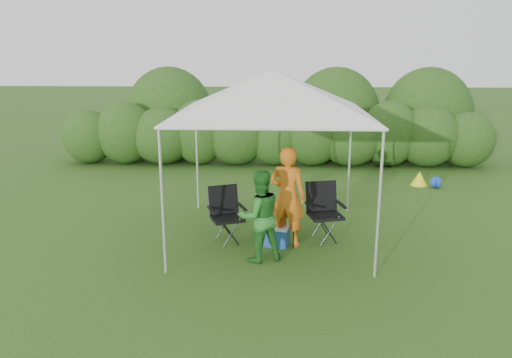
{
  "coord_description": "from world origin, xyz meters",
  "views": [
    {
      "loc": [
        0.12,
        -7.58,
        3.15
      ],
      "look_at": [
        -0.25,
        0.4,
        1.05
      ],
      "focal_mm": 35.0,
      "sensor_mm": 36.0,
      "label": 1
    }
  ],
  "objects_px": {
    "canopy": "(272,92)",
    "chair_left": "(226,210)",
    "chair_right": "(324,207)",
    "woman": "(260,216)",
    "man": "(288,196)",
    "cooler": "(277,236)"
  },
  "relations": [
    {
      "from": "canopy",
      "to": "cooler",
      "type": "height_order",
      "value": "canopy"
    },
    {
      "from": "canopy",
      "to": "man",
      "type": "bearing_deg",
      "value": -51.87
    },
    {
      "from": "chair_right",
      "to": "cooler",
      "type": "distance_m",
      "value": 0.96
    },
    {
      "from": "chair_left",
      "to": "woman",
      "type": "xyz_separation_m",
      "value": [
        0.6,
        -0.81,
        0.19
      ]
    },
    {
      "from": "man",
      "to": "cooler",
      "type": "xyz_separation_m",
      "value": [
        -0.17,
        -0.06,
        -0.66
      ]
    },
    {
      "from": "woman",
      "to": "cooler",
      "type": "height_order",
      "value": "woman"
    },
    {
      "from": "canopy",
      "to": "woman",
      "type": "distance_m",
      "value": 2.02
    },
    {
      "from": "canopy",
      "to": "cooler",
      "type": "distance_m",
      "value": 2.33
    },
    {
      "from": "woman",
      "to": "cooler",
      "type": "distance_m",
      "value": 0.83
    },
    {
      "from": "canopy",
      "to": "chair_right",
      "type": "distance_m",
      "value": 2.11
    },
    {
      "from": "chair_left",
      "to": "man",
      "type": "height_order",
      "value": "man"
    },
    {
      "from": "cooler",
      "to": "man",
      "type": "bearing_deg",
      "value": 36.61
    },
    {
      "from": "man",
      "to": "cooler",
      "type": "height_order",
      "value": "man"
    },
    {
      "from": "canopy",
      "to": "chair_left",
      "type": "height_order",
      "value": "canopy"
    },
    {
      "from": "woman",
      "to": "chair_left",
      "type": "bearing_deg",
      "value": -76.28
    },
    {
      "from": "man",
      "to": "chair_right",
      "type": "bearing_deg",
      "value": -133.27
    },
    {
      "from": "chair_right",
      "to": "woman",
      "type": "distance_m",
      "value": 1.45
    },
    {
      "from": "chair_left",
      "to": "woman",
      "type": "relative_size",
      "value": 0.65
    },
    {
      "from": "man",
      "to": "woman",
      "type": "relative_size",
      "value": 1.17
    },
    {
      "from": "canopy",
      "to": "chair_left",
      "type": "distance_m",
      "value": 2.09
    },
    {
      "from": "man",
      "to": "cooler",
      "type": "relative_size",
      "value": 3.65
    },
    {
      "from": "canopy",
      "to": "chair_left",
      "type": "bearing_deg",
      "value": -167.13
    }
  ]
}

